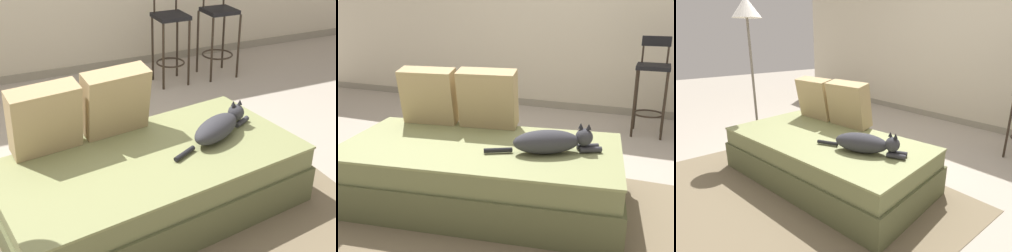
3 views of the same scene
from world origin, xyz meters
The scene contains 9 objects.
ground_plane centered at (0.00, 0.00, 0.00)m, with size 16.00×16.00×0.00m, color #A89E8E.
wall_baseboard_trim centered at (0.00, 2.20, 0.04)m, with size 8.00×0.02×0.09m, color gray.
area_rug centered at (0.00, -0.70, 0.00)m, with size 2.57×2.06×0.01m, color #75664C.
couch centered at (0.00, -0.40, 0.21)m, with size 1.99×1.22×0.41m.
throw_pillow_corner centered at (-0.56, -0.10, 0.63)m, with size 0.45×0.28×0.44m.
throw_pillow_middle centered at (-0.10, -0.03, 0.63)m, with size 0.46×0.29×0.45m.
cat centered at (0.48, -0.37, 0.48)m, with size 0.70×0.38×0.19m.
bar_stool_near_window centered at (1.00, 1.55, 0.57)m, with size 0.32×0.32×0.99m.
bar_stool_by_doorway centered at (1.55, 1.55, 0.55)m, with size 0.34×0.34×0.98m.
Camera 1 is at (-0.91, -2.66, 1.88)m, focal length 50.00 mm.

